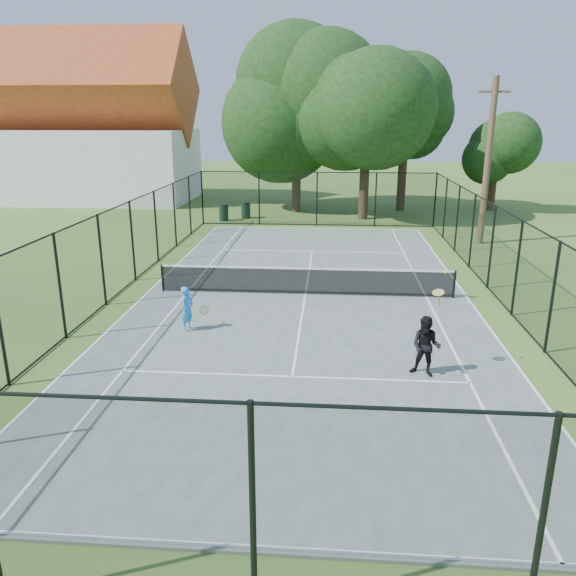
# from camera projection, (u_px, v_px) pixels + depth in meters

# --- Properties ---
(ground) EXTENTS (120.00, 120.00, 0.00)m
(ground) POSITION_uv_depth(u_px,v_px,m) (305.00, 296.00, 19.35)
(ground) COLOR #3A6021
(tennis_court) EXTENTS (11.00, 24.00, 0.06)m
(tennis_court) POSITION_uv_depth(u_px,v_px,m) (305.00, 295.00, 19.34)
(tennis_court) COLOR #4F5E57
(tennis_court) RESTS_ON ground
(tennis_net) EXTENTS (10.08, 0.08, 0.95)m
(tennis_net) POSITION_uv_depth(u_px,v_px,m) (306.00, 280.00, 19.18)
(tennis_net) COLOR black
(tennis_net) RESTS_ON tennis_court
(fence) EXTENTS (13.10, 26.10, 3.00)m
(fence) POSITION_uv_depth(u_px,v_px,m) (306.00, 254.00, 18.90)
(fence) COLOR black
(fence) RESTS_ON ground
(tree_near_left) EXTENTS (8.06, 8.06, 10.51)m
(tree_near_left) POSITION_uv_depth(u_px,v_px,m) (297.00, 107.00, 34.37)
(tree_near_left) COLOR #332114
(tree_near_left) RESTS_ON ground
(tree_near_mid) EXTENTS (6.79, 6.79, 8.88)m
(tree_near_mid) POSITION_uv_depth(u_px,v_px,m) (366.00, 124.00, 32.17)
(tree_near_mid) COLOR #332114
(tree_near_mid) RESTS_ON ground
(tree_near_right) EXTENTS (6.17, 6.17, 8.51)m
(tree_near_right) POSITION_uv_depth(u_px,v_px,m) (405.00, 125.00, 35.28)
(tree_near_right) COLOR #332114
(tree_near_right) RESTS_ON ground
(tree_far_right) EXTENTS (4.04, 4.04, 5.35)m
(tree_far_right) POSITION_uv_depth(u_px,v_px,m) (495.00, 159.00, 35.96)
(tree_far_right) COLOR #332114
(tree_far_right) RESTS_ON ground
(building) EXTENTS (15.30, 8.15, 11.87)m
(building) POSITION_uv_depth(u_px,v_px,m) (84.00, 131.00, 40.12)
(building) COLOR silver
(building) RESTS_ON ground
(trash_bin_left) EXTENTS (0.58, 0.58, 1.00)m
(trash_bin_left) POSITION_uv_depth(u_px,v_px,m) (224.00, 212.00, 33.01)
(trash_bin_left) COLOR black
(trash_bin_left) RESTS_ON ground
(trash_bin_right) EXTENTS (0.58, 0.58, 1.00)m
(trash_bin_right) POSITION_uv_depth(u_px,v_px,m) (246.00, 210.00, 33.82)
(trash_bin_right) COLOR black
(trash_bin_right) RESTS_ON ground
(utility_pole) EXTENTS (1.40, 0.30, 7.68)m
(utility_pole) POSITION_uv_depth(u_px,v_px,m) (488.00, 162.00, 26.17)
(utility_pole) COLOR #4C3823
(utility_pole) RESTS_ON ground
(player_blue) EXTENTS (0.80, 0.54, 1.29)m
(player_blue) POSITION_uv_depth(u_px,v_px,m) (187.00, 308.00, 15.96)
(player_blue) COLOR #1C8AF1
(player_blue) RESTS_ON tennis_court
(player_black) EXTENTS (0.87, 0.88, 2.46)m
(player_black) POSITION_uv_depth(u_px,v_px,m) (426.00, 346.00, 13.11)
(player_black) COLOR black
(player_black) RESTS_ON tennis_court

